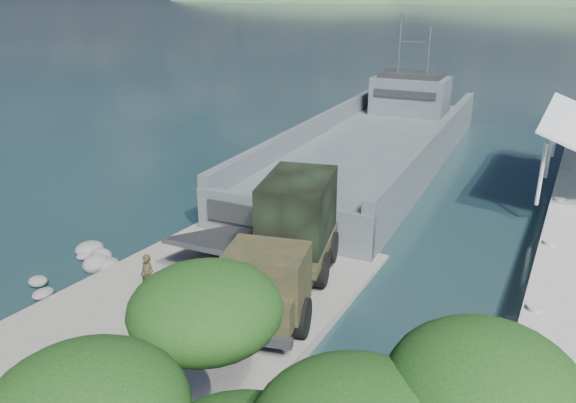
# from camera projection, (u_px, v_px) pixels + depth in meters

# --- Properties ---
(ground) EXTENTS (1400.00, 1400.00, 0.00)m
(ground) POSITION_uv_depth(u_px,v_px,m) (194.00, 313.00, 21.23)
(ground) COLOR #163536
(ground) RESTS_ON ground
(boat_ramp) EXTENTS (10.00, 18.00, 0.50)m
(boat_ramp) POSITION_uv_depth(u_px,v_px,m) (177.00, 320.00, 20.32)
(boat_ramp) COLOR slate
(boat_ramp) RESTS_ON ground
(shoreline_rocks) EXTENTS (3.20, 5.60, 0.90)m
(shoreline_rocks) POSITION_uv_depth(u_px,v_px,m) (86.00, 271.00, 24.37)
(shoreline_rocks) COLOR slate
(shoreline_rocks) RESTS_ON ground
(landing_craft) EXTENTS (10.63, 35.89, 10.54)m
(landing_craft) POSITION_uv_depth(u_px,v_px,m) (373.00, 153.00, 39.02)
(landing_craft) COLOR #4D555A
(landing_craft) RESTS_ON ground
(military_truck) EXTENTS (4.66, 9.10, 4.05)m
(military_truck) POSITION_uv_depth(u_px,v_px,m) (289.00, 240.00, 21.38)
(military_truck) COLOR black
(military_truck) RESTS_ON boat_ramp
(soldier) EXTENTS (0.60, 0.40, 1.63)m
(soldier) POSITION_uv_depth(u_px,v_px,m) (149.00, 285.00, 20.58)
(soldier) COLOR #1C2F1A
(soldier) RESTS_ON boat_ramp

